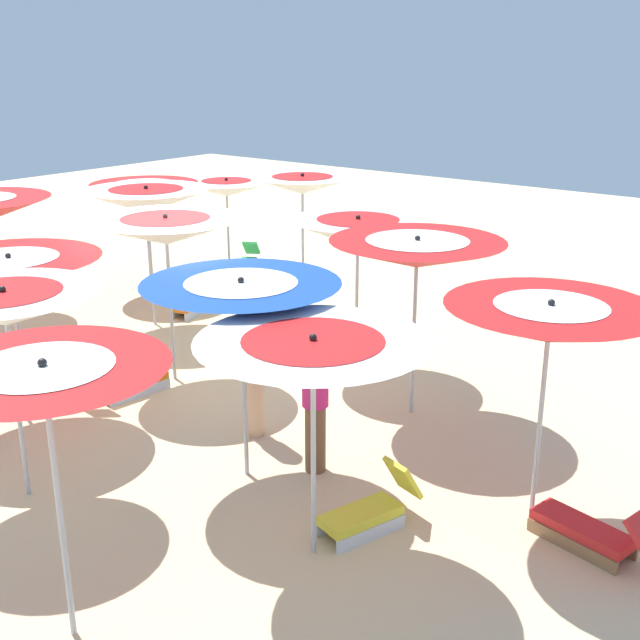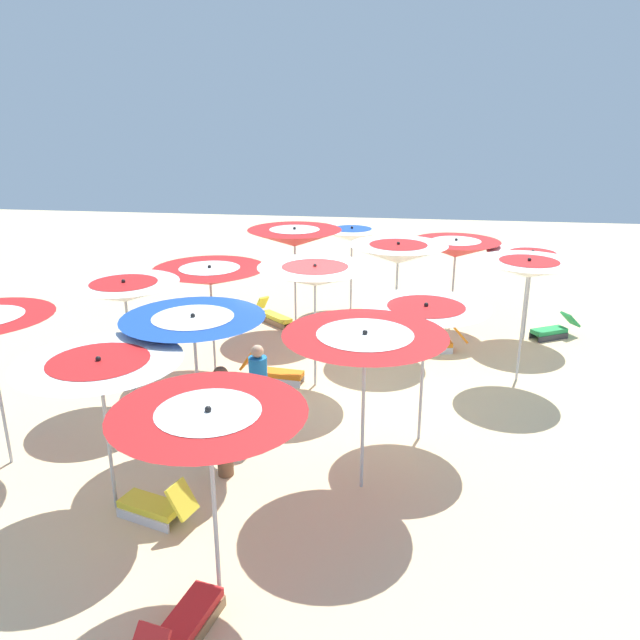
% 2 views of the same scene
% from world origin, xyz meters
% --- Properties ---
extents(ground, '(40.13, 40.13, 0.04)m').
position_xyz_m(ground, '(0.00, 0.00, -0.02)').
color(ground, beige).
extents(beach_umbrella_0, '(2.05, 2.05, 2.37)m').
position_xyz_m(beach_umbrella_0, '(-5.35, 0.39, 2.13)').
color(beach_umbrella_0, '#B2B2B7').
rests_on(beach_umbrella_0, ground).
extents(beach_umbrella_1, '(2.24, 2.24, 2.42)m').
position_xyz_m(beach_umbrella_1, '(-2.99, -1.04, 2.19)').
color(beach_umbrella_1, '#B2B2B7').
rests_on(beach_umbrella_1, ground).
extents(beach_umbrella_2, '(1.99, 1.99, 2.37)m').
position_xyz_m(beach_umbrella_2, '(-1.48, -1.89, 2.11)').
color(beach_umbrella_2, '#B2B2B7').
rests_on(beach_umbrella_2, ground).
extents(beach_umbrella_3, '(1.91, 1.91, 2.52)m').
position_xyz_m(beach_umbrella_3, '(1.17, -3.87, 2.31)').
color(beach_umbrella_3, '#B2B2B7').
rests_on(beach_umbrella_3, ground).
extents(beach_umbrella_4, '(2.06, 2.06, 2.15)m').
position_xyz_m(beach_umbrella_4, '(3.64, -4.41, 1.93)').
color(beach_umbrella_4, '#B2B2B7').
rests_on(beach_umbrella_4, ground).
extents(beach_umbrella_5, '(2.14, 2.14, 2.25)m').
position_xyz_m(beach_umbrella_5, '(-3.95, 2.27, 2.00)').
color(beach_umbrella_5, '#B2B2B7').
rests_on(beach_umbrella_5, ground).
extents(beach_umbrella_6, '(2.15, 2.15, 2.34)m').
position_xyz_m(beach_umbrella_6, '(-2.39, 1.55, 2.12)').
color(beach_umbrella_6, '#B2B2B7').
rests_on(beach_umbrella_6, ground).
extents(beach_umbrella_7, '(2.16, 2.16, 2.48)m').
position_xyz_m(beach_umbrella_7, '(0.38, 0.12, 2.23)').
color(beach_umbrella_7, '#B2B2B7').
rests_on(beach_umbrella_7, ground).
extents(beach_umbrella_8, '(2.14, 2.14, 2.48)m').
position_xyz_m(beach_umbrella_8, '(2.56, -1.38, 2.21)').
color(beach_umbrella_8, '#B2B2B7').
rests_on(beach_umbrella_8, ground).
extents(beach_umbrella_9, '(2.10, 2.10, 2.25)m').
position_xyz_m(beach_umbrella_9, '(4.22, -2.73, 2.00)').
color(beach_umbrella_9, '#B2B2B7').
rests_on(beach_umbrella_9, ground).
extents(beach_umbrella_10, '(1.90, 1.90, 2.46)m').
position_xyz_m(beach_umbrella_10, '(-3.08, 4.40, 2.24)').
color(beach_umbrella_10, '#B2B2B7').
rests_on(beach_umbrella_10, ground).
extents(beach_umbrella_11, '(1.94, 1.94, 2.37)m').
position_xyz_m(beach_umbrella_11, '(-0.81, 3.34, 2.14)').
color(beach_umbrella_11, '#B2B2B7').
rests_on(beach_umbrella_11, ground).
extents(beach_umbrella_12, '(2.25, 2.25, 2.27)m').
position_xyz_m(beach_umbrella_12, '(0.81, 2.29, 2.04)').
color(beach_umbrella_12, '#B2B2B7').
rests_on(beach_umbrella_12, ground).
extents(lounger_0, '(0.57, 1.29, 0.63)m').
position_xyz_m(lounger_0, '(2.49, -2.32, 0.20)').
color(lounger_0, silver).
rests_on(lounger_0, ground).
extents(lounger_1, '(0.48, 1.31, 0.67)m').
position_xyz_m(lounger_1, '(0.42, 0.96, 0.21)').
color(lounger_1, silver).
rests_on(lounger_1, ground).
extents(lounger_3, '(1.38, 0.64, 0.60)m').
position_xyz_m(lounger_3, '(-6.04, 0.58, 0.20)').
color(lounger_3, olive).
rests_on(lounger_3, ground).
extents(lounger_4, '(0.90, 1.24, 0.58)m').
position_xyz_m(lounger_4, '(3.79, -5.10, 0.20)').
color(lounger_4, '#333338').
rests_on(lounger_4, ground).
extents(lounger_5, '(0.68, 1.17, 0.65)m').
position_xyz_m(lounger_5, '(-4.13, 1.61, 0.21)').
color(lounger_5, silver).
rests_on(lounger_5, ground).
extents(beachgoer_0, '(0.30, 0.30, 1.65)m').
position_xyz_m(beachgoer_0, '(-1.79, 0.74, 0.86)').
color(beachgoer_0, '#D8A87F').
rests_on(beachgoer_0, ground).
extents(beachgoer_1, '(0.30, 0.30, 1.76)m').
position_xyz_m(beachgoer_1, '(-2.96, 0.99, 0.92)').
color(beachgoer_1, brown).
rests_on(beachgoer_1, ground).
extents(beach_ball, '(0.34, 0.34, 0.34)m').
position_xyz_m(beach_ball, '(6.01, -1.39, 0.17)').
color(beach_ball, white).
rests_on(beach_ball, ground).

